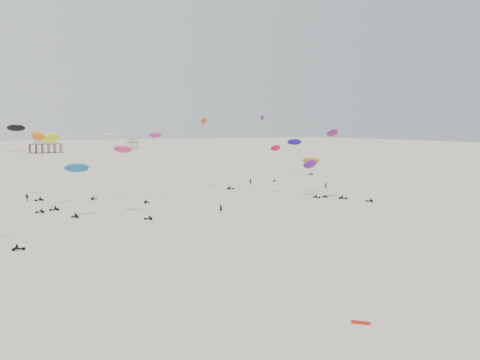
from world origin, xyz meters
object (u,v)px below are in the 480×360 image
pavilion_small (133,144)px  rig_0 (287,161)px  rig_3 (77,176)px  spectator_0 (221,212)px  pavilion_main (45,147)px  rig_8 (21,143)px

pavilion_small → rig_0: (-35.96, -274.70, 5.50)m
pavilion_small → rig_0: rig_0 is taller
rig_3 → spectator_0: 30.69m
rig_0 → spectator_0: rig_0 is taller
pavilion_main → rig_8: rig_8 is taller
pavilion_small → rig_0: bearing=-97.5°
pavilion_small → spectator_0: bearing=-102.4°
pavilion_main → rig_8: 216.81m
rig_3 → rig_8: size_ratio=0.53×
pavilion_small → spectator_0: 297.09m
rig_3 → rig_8: (-7.66, 35.49, 5.64)m
pavilion_small → rig_3: size_ratio=0.80×
rig_0 → pavilion_small: bearing=-118.0°
rig_0 → spectator_0: (-27.73, -15.47, -8.98)m
pavilion_main → rig_0: bearing=-82.1°
rig_8 → rig_0: bearing=-134.7°
pavilion_main → rig_0: rig_0 is taller
spectator_0 → pavilion_main: bearing=-34.5°
rig_8 → pavilion_main: bearing=-26.9°
pavilion_main → pavilion_small: size_ratio=2.33×
pavilion_small → rig_0: 277.09m
rig_8 → spectator_0: 59.37m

